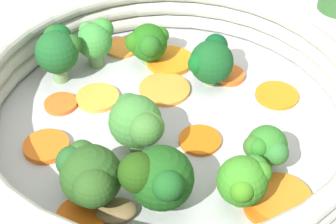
{
  "coord_description": "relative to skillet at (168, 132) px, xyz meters",
  "views": [
    {
      "loc": [
        0.33,
        0.13,
        0.35
      ],
      "look_at": [
        0.0,
        0.0,
        0.03
      ],
      "focal_mm": 60.0,
      "sensor_mm": 36.0,
      "label": 1
    }
  ],
  "objects": [
    {
      "name": "mushroom_piece_0",
      "position": [
        0.1,
        -0.0,
        0.01
      ],
      "size": [
        0.03,
        0.04,
        0.01
      ],
      "primitive_type": "ellipsoid",
      "rotation": [
        0.0,
        0.0,
        2.08
      ],
      "color": "olive",
      "rests_on": "skillet"
    },
    {
      "name": "carrot_slice_4",
      "position": [
        0.06,
        -0.08,
        0.01
      ],
      "size": [
        0.04,
        0.04,
        0.01
      ],
      "primitive_type": "cylinder",
      "rotation": [
        0.0,
        0.0,
        4.62
      ],
      "color": "orange",
      "rests_on": "skillet"
    },
    {
      "name": "carrot_slice_10",
      "position": [
        0.01,
        -0.1,
        0.01
      ],
      "size": [
        0.03,
        0.03,
        0.0
      ],
      "primitive_type": "cylinder",
      "rotation": [
        0.0,
        0.0,
        6.16
      ],
      "color": "orange",
      "rests_on": "skillet"
    },
    {
      "name": "broccoli_floret_0",
      "position": [
        0.1,
        -0.02,
        0.04
      ],
      "size": [
        0.05,
        0.05,
        0.05
      ],
      "color": "#81B65E",
      "rests_on": "skillet"
    },
    {
      "name": "carrot_slice_1",
      "position": [
        -0.07,
        0.08,
        0.01
      ],
      "size": [
        0.06,
        0.06,
        0.0
      ],
      "primitive_type": "cylinder",
      "rotation": [
        0.0,
        0.0,
        0.99
      ],
      "color": "orange",
      "rests_on": "skillet"
    },
    {
      "name": "broccoli_floret_8",
      "position": [
        0.09,
        0.03,
        0.04
      ],
      "size": [
        0.05,
        0.05,
        0.05
      ],
      "color": "#82B466",
      "rests_on": "skillet"
    },
    {
      "name": "carrot_slice_8",
      "position": [
        0.12,
        -0.02,
        0.01
      ],
      "size": [
        0.05,
        0.05,
        0.0
      ],
      "primitive_type": "cylinder",
      "rotation": [
        0.0,
        0.0,
        4.22
      ],
      "color": "orange",
      "rests_on": "skillet"
    },
    {
      "name": "carrot_slice_2",
      "position": [
        -0.08,
        0.03,
        0.01
      ],
      "size": [
        0.04,
        0.04,
        0.01
      ],
      "primitive_type": "cylinder",
      "rotation": [
        0.0,
        0.0,
        1.11
      ],
      "color": "orange",
      "rests_on": "skillet"
    },
    {
      "name": "carrot_slice_6",
      "position": [
        0.06,
        0.1,
        0.01
      ],
      "size": [
        0.06,
        0.06,
        0.0
      ],
      "primitive_type": "cylinder",
      "rotation": [
        0.0,
        0.0,
        2.44
      ],
      "color": "#D76214",
      "rests_on": "skillet"
    },
    {
      "name": "broccoli_floret_1",
      "position": [
        -0.07,
        0.02,
        0.03
      ],
      "size": [
        0.05,
        0.04,
        0.05
      ],
      "color": "#8CB162",
      "rests_on": "skillet"
    },
    {
      "name": "skillet",
      "position": [
        0.0,
        0.0,
        0.0
      ],
      "size": [
        0.32,
        0.32,
        0.02
      ],
      "primitive_type": "cylinder",
      "color": "#B2B5B7",
      "rests_on": "ground_plane"
    },
    {
      "name": "broccoli_floret_3",
      "position": [
        -0.03,
        -0.12,
        0.04
      ],
      "size": [
        0.05,
        0.04,
        0.05
      ],
      "color": "#6F9A5D",
      "rests_on": "skillet"
    },
    {
      "name": "ground_plane",
      "position": [
        0.0,
        0.0,
        -0.01
      ],
      "size": [
        4.0,
        4.0,
        0.0
      ],
      "primitive_type": "plane",
      "color": "#B2B6B7"
    },
    {
      "name": "broccoli_floret_5",
      "position": [
        -0.08,
        -0.05,
        0.03
      ],
      "size": [
        0.04,
        0.04,
        0.04
      ],
      "color": "#6C9C52",
      "rests_on": "skillet"
    },
    {
      "name": "skillet_rim_wall",
      "position": [
        0.0,
        0.0,
        0.03
      ],
      "size": [
        0.33,
        0.33,
        0.05
      ],
      "color": "#B8BBB0",
      "rests_on": "skillet"
    },
    {
      "name": "carrot_slice_0",
      "position": [
        0.05,
        0.11,
        0.01
      ],
      "size": [
        0.05,
        0.05,
        0.0
      ],
      "primitive_type": "cylinder",
      "rotation": [
        0.0,
        0.0,
        1.61
      ],
      "color": "orange",
      "rests_on": "skillet"
    },
    {
      "name": "carrot_slice_9",
      "position": [
        -0.09,
        -0.03,
        0.01
      ],
      "size": [
        0.06,
        0.06,
        0.0
      ],
      "primitive_type": "cylinder",
      "rotation": [
        0.0,
        0.0,
        5.82
      ],
      "color": "orange",
      "rests_on": "skillet"
    },
    {
      "name": "broccoli_floret_2",
      "position": [
        0.02,
        0.09,
        0.03
      ],
      "size": [
        0.03,
        0.04,
        0.04
      ],
      "color": "#6A9742",
      "rests_on": "skillet"
    },
    {
      "name": "broccoli_floret_6",
      "position": [
        0.04,
        -0.01,
        0.04
      ],
      "size": [
        0.05,
        0.05,
        0.05
      ],
      "color": "#608E48",
      "rests_on": "skillet"
    },
    {
      "name": "carrot_slice_7",
      "position": [
        -0.09,
        -0.09,
        0.01
      ],
      "size": [
        0.05,
        0.05,
        0.0
      ],
      "primitive_type": "cylinder",
      "rotation": [
        0.0,
        0.0,
        5.12
      ],
      "color": "orange",
      "rests_on": "skillet"
    },
    {
      "name": "carrot_slice_3",
      "position": [
        0.01,
        0.03,
        0.01
      ],
      "size": [
        0.04,
        0.04,
        0.0
      ],
      "primitive_type": "cylinder",
      "rotation": [
        0.0,
        0.0,
        1.27
      ],
      "color": "orange",
      "rests_on": "skillet"
    },
    {
      "name": "broccoli_floret_7",
      "position": [
        0.06,
        0.08,
        0.03
      ],
      "size": [
        0.04,
        0.04,
        0.04
      ],
      "color": "olive",
      "rests_on": "skillet"
    },
    {
      "name": "broccoli_floret_4",
      "position": [
        -0.06,
        -0.1,
        0.04
      ],
      "size": [
        0.04,
        0.04,
        0.04
      ],
      "color": "#638E55",
      "rests_on": "skillet"
    },
    {
      "name": "carrot_slice_11",
      "position": [
        -0.04,
        -0.02,
        0.01
      ],
      "size": [
        0.06,
        0.06,
        0.0
      ],
      "primitive_type": "cylinder",
      "rotation": [
        0.0,
        0.0,
        4.23
      ],
      "color": "orange",
      "rests_on": "skillet"
    },
    {
      "name": "carrot_slice_5",
      "position": [
        -0.01,
        -0.07,
        0.01
      ],
      "size": [
        0.05,
        0.05,
        0.0
      ],
      "primitive_type": "cylinder",
      "rotation": [
        0.0,
        0.0,
        3.73
      ],
      "color": "#F49D37",
      "rests_on": "skillet"
    }
  ]
}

